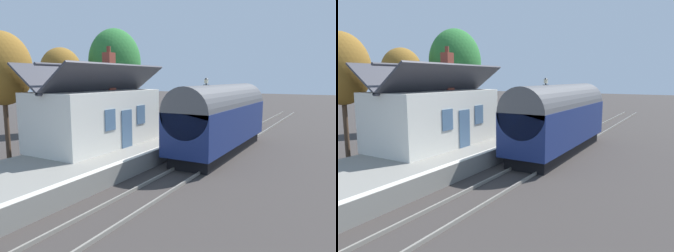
% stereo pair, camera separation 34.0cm
% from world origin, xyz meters
% --- Properties ---
extents(ground_plane, '(160.00, 160.00, 0.00)m').
position_xyz_m(ground_plane, '(0.00, 0.00, 0.00)').
color(ground_plane, '#383330').
extents(platform, '(32.00, 5.39, 0.87)m').
position_xyz_m(platform, '(0.00, 3.69, 0.44)').
color(platform, gray).
rests_on(platform, ground).
extents(platform_edge_coping, '(32.00, 0.36, 0.02)m').
position_xyz_m(platform_edge_coping, '(0.00, 1.18, 0.88)').
color(platform_edge_coping, beige).
rests_on(platform_edge_coping, platform).
extents(rail_near, '(52.00, 0.08, 0.14)m').
position_xyz_m(rail_near, '(0.00, -1.62, 0.07)').
color(rail_near, gray).
rests_on(rail_near, ground).
extents(rail_far, '(52.00, 0.08, 0.14)m').
position_xyz_m(rail_far, '(0.00, -0.18, 0.07)').
color(rail_far, gray).
rests_on(rail_far, ground).
extents(train, '(10.83, 2.73, 4.32)m').
position_xyz_m(train, '(-0.67, -0.90, 2.22)').
color(train, black).
rests_on(train, ground).
extents(station_building, '(8.05, 3.99, 5.69)m').
position_xyz_m(station_building, '(-5.76, 4.73, 2.56)').
color(station_building, silver).
rests_on(station_building, platform).
extents(bench_by_lamp, '(1.40, 0.45, 0.88)m').
position_xyz_m(bench_by_lamp, '(10.60, 3.47, 1.35)').
color(bench_by_lamp, brown).
rests_on(bench_by_lamp, platform).
extents(bench_platform_end, '(1.41, 0.47, 0.88)m').
position_xyz_m(bench_platform_end, '(-0.33, 3.29, 1.35)').
color(bench_platform_end, brown).
rests_on(bench_platform_end, platform).
extents(bench_mid_platform, '(1.41, 0.47, 0.88)m').
position_xyz_m(bench_mid_platform, '(5.89, 3.46, 1.35)').
color(bench_mid_platform, brown).
rests_on(bench_mid_platform, platform).
extents(bench_near_building, '(1.41, 0.48, 0.88)m').
position_xyz_m(bench_near_building, '(2.08, 3.38, 1.35)').
color(bench_near_building, brown).
rests_on(bench_near_building, platform).
extents(planter_bench_left, '(0.99, 0.32, 0.65)m').
position_xyz_m(planter_bench_left, '(6.78, 5.11, 1.18)').
color(planter_bench_left, black).
rests_on(planter_bench_left, platform).
extents(planter_bench_right, '(0.72, 0.72, 0.93)m').
position_xyz_m(planter_bench_right, '(3.57, 4.72, 1.40)').
color(planter_bench_right, black).
rests_on(planter_bench_right, platform).
extents(planter_under_sign, '(0.85, 0.32, 0.62)m').
position_xyz_m(planter_under_sign, '(2.54, 4.32, 1.17)').
color(planter_under_sign, teal).
rests_on(planter_under_sign, platform).
extents(lamp_post_platform, '(0.32, 0.50, 3.88)m').
position_xyz_m(lamp_post_platform, '(4.00, 2.09, 3.56)').
color(lamp_post_platform, black).
rests_on(lamp_post_platform, platform).
extents(station_sign_board, '(0.96, 0.06, 1.57)m').
position_xyz_m(station_sign_board, '(8.53, 2.07, 2.06)').
color(station_sign_board, black).
rests_on(station_sign_board, platform).
extents(tree_behind_building, '(3.19, 2.76, 7.19)m').
position_xyz_m(tree_behind_building, '(-8.90, 8.46, 5.19)').
color(tree_behind_building, '#4C3828').
rests_on(tree_behind_building, ground).
extents(tree_distant, '(3.47, 3.35, 7.29)m').
position_xyz_m(tree_distant, '(-0.06, 13.79, 5.34)').
color(tree_distant, '#4C3828').
rests_on(tree_distant, ground).
extents(tree_far_left, '(5.08, 4.58, 9.20)m').
position_xyz_m(tree_far_left, '(4.05, 11.22, 6.16)').
color(tree_far_left, '#4C3828').
rests_on(tree_far_left, ground).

